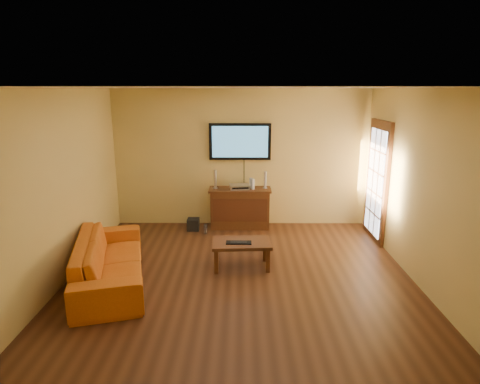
{
  "coord_description": "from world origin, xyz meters",
  "views": [
    {
      "loc": [
        0.02,
        -5.34,
        2.68
      ],
      "look_at": [
        -0.01,
        0.8,
        1.1
      ],
      "focal_mm": 30.0,
      "sensor_mm": 36.0,
      "label": 1
    }
  ],
  "objects_px": {
    "coffee_table": "(241,245)",
    "subwoofer": "(193,224)",
    "media_console": "(240,208)",
    "sofa": "(109,253)",
    "speaker_left": "(215,180)",
    "speaker_right": "(265,180)",
    "keyboard": "(239,242)",
    "bottle": "(205,229)",
    "game_console": "(252,184)",
    "television": "(240,142)",
    "av_receiver": "(239,187)"
  },
  "relations": [
    {
      "from": "coffee_table",
      "to": "subwoofer",
      "type": "height_order",
      "value": "coffee_table"
    },
    {
      "from": "media_console",
      "to": "coffee_table",
      "type": "height_order",
      "value": "media_console"
    },
    {
      "from": "coffee_table",
      "to": "sofa",
      "type": "height_order",
      "value": "sofa"
    },
    {
      "from": "sofa",
      "to": "speaker_left",
      "type": "height_order",
      "value": "speaker_left"
    },
    {
      "from": "speaker_right",
      "to": "keyboard",
      "type": "bearing_deg",
      "value": -104.34
    },
    {
      "from": "bottle",
      "to": "media_console",
      "type": "bearing_deg",
      "value": 31.6
    },
    {
      "from": "subwoofer",
      "to": "sofa",
      "type": "bearing_deg",
      "value": -113.17
    },
    {
      "from": "media_console",
      "to": "bottle",
      "type": "relative_size",
      "value": 6.18
    },
    {
      "from": "sofa",
      "to": "speaker_right",
      "type": "distance_m",
      "value": 3.38
    },
    {
      "from": "bottle",
      "to": "game_console",
      "type": "bearing_deg",
      "value": 24.38
    },
    {
      "from": "media_console",
      "to": "television",
      "type": "height_order",
      "value": "television"
    },
    {
      "from": "game_console",
      "to": "keyboard",
      "type": "distance_m",
      "value": 1.99
    },
    {
      "from": "av_receiver",
      "to": "bottle",
      "type": "bearing_deg",
      "value": -156.13
    },
    {
      "from": "sofa",
      "to": "game_console",
      "type": "bearing_deg",
      "value": -56.39
    },
    {
      "from": "coffee_table",
      "to": "keyboard",
      "type": "distance_m",
      "value": 0.11
    },
    {
      "from": "av_receiver",
      "to": "keyboard",
      "type": "distance_m",
      "value": 1.97
    },
    {
      "from": "television",
      "to": "speaker_left",
      "type": "xyz_separation_m",
      "value": [
        -0.48,
        -0.17,
        -0.73
      ]
    },
    {
      "from": "television",
      "to": "keyboard",
      "type": "relative_size",
      "value": 3.11
    },
    {
      "from": "television",
      "to": "speaker_right",
      "type": "distance_m",
      "value": 0.9
    },
    {
      "from": "media_console",
      "to": "speaker_right",
      "type": "bearing_deg",
      "value": 5.08
    },
    {
      "from": "television",
      "to": "sofa",
      "type": "xyz_separation_m",
      "value": [
        -1.84,
        -2.54,
        -1.25
      ]
    },
    {
      "from": "speaker_left",
      "to": "bottle",
      "type": "bearing_deg",
      "value": -111.79
    },
    {
      "from": "media_console",
      "to": "av_receiver",
      "type": "bearing_deg",
      "value": -178.68
    },
    {
      "from": "media_console",
      "to": "speaker_left",
      "type": "bearing_deg",
      "value": 176.85
    },
    {
      "from": "speaker_right",
      "to": "speaker_left",
      "type": "bearing_deg",
      "value": -178.98
    },
    {
      "from": "television",
      "to": "bottle",
      "type": "xyz_separation_m",
      "value": [
        -0.65,
        -0.59,
        -1.6
      ]
    },
    {
      "from": "television",
      "to": "game_console",
      "type": "height_order",
      "value": "television"
    },
    {
      "from": "coffee_table",
      "to": "media_console",
      "type": "bearing_deg",
      "value": 90.99
    },
    {
      "from": "game_console",
      "to": "bottle",
      "type": "xyz_separation_m",
      "value": [
        -0.89,
        -0.4,
        -0.8
      ]
    },
    {
      "from": "coffee_table",
      "to": "speaker_right",
      "type": "xyz_separation_m",
      "value": [
        0.46,
        1.9,
        0.59
      ]
    },
    {
      "from": "television",
      "to": "speaker_left",
      "type": "bearing_deg",
      "value": -161.13
    },
    {
      "from": "television",
      "to": "sofa",
      "type": "relative_size",
      "value": 0.54
    },
    {
      "from": "speaker_left",
      "to": "coffee_table",
      "type": "bearing_deg",
      "value": -74.7
    },
    {
      "from": "sofa",
      "to": "bottle",
      "type": "xyz_separation_m",
      "value": [
        1.18,
        1.94,
        -0.35
      ]
    },
    {
      "from": "subwoofer",
      "to": "coffee_table",
      "type": "bearing_deg",
      "value": -60.76
    },
    {
      "from": "media_console",
      "to": "subwoofer",
      "type": "distance_m",
      "value": 0.97
    },
    {
      "from": "media_console",
      "to": "television",
      "type": "relative_size",
      "value": 1.01
    },
    {
      "from": "media_console",
      "to": "av_receiver",
      "type": "relative_size",
      "value": 3.25
    },
    {
      "from": "coffee_table",
      "to": "bottle",
      "type": "height_order",
      "value": "coffee_table"
    },
    {
      "from": "media_console",
      "to": "game_console",
      "type": "distance_m",
      "value": 0.55
    },
    {
      "from": "speaker_left",
      "to": "game_console",
      "type": "bearing_deg",
      "value": -2.17
    },
    {
      "from": "sofa",
      "to": "keyboard",
      "type": "xyz_separation_m",
      "value": [
        1.83,
        0.42,
        -0.01
      ]
    },
    {
      "from": "subwoofer",
      "to": "bottle",
      "type": "height_order",
      "value": "subwoofer"
    },
    {
      "from": "game_console",
      "to": "subwoofer",
      "type": "bearing_deg",
      "value": 164.47
    },
    {
      "from": "bottle",
      "to": "speaker_left",
      "type": "bearing_deg",
      "value": 68.21
    },
    {
      "from": "coffee_table",
      "to": "subwoofer",
      "type": "xyz_separation_m",
      "value": [
        -0.95,
        1.68,
        -0.24
      ]
    },
    {
      "from": "television",
      "to": "keyboard",
      "type": "distance_m",
      "value": 2.46
    },
    {
      "from": "speaker_left",
      "to": "subwoofer",
      "type": "height_order",
      "value": "speaker_left"
    },
    {
      "from": "keyboard",
      "to": "media_console",
      "type": "bearing_deg",
      "value": 89.74
    },
    {
      "from": "sofa",
      "to": "keyboard",
      "type": "distance_m",
      "value": 1.88
    }
  ]
}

